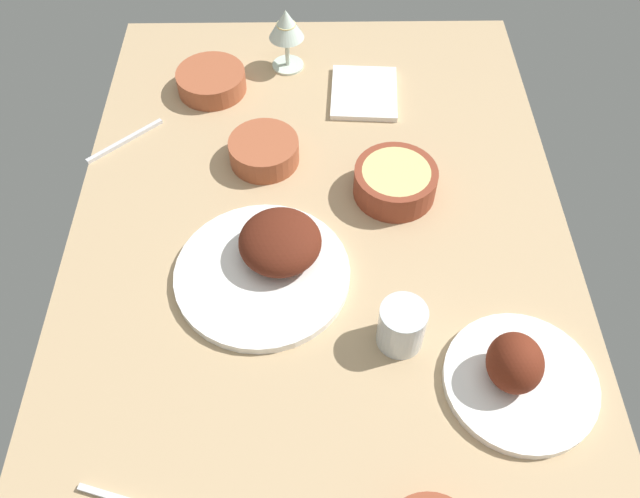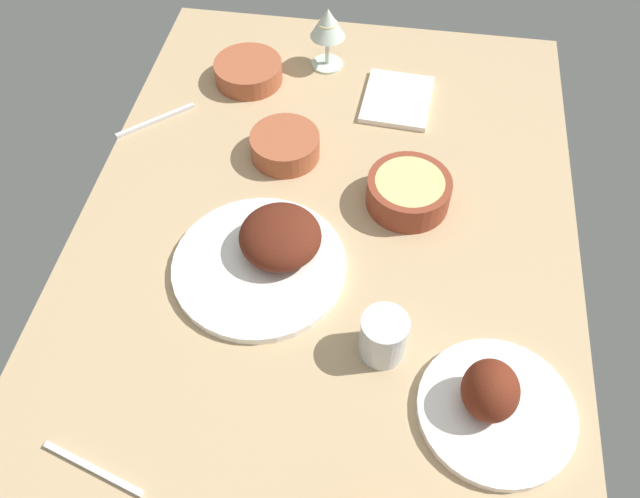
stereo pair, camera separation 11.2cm
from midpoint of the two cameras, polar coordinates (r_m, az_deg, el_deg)
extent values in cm
cube|color=tan|center=(115.11, -2.78, -1.39)|extent=(140.00, 90.00, 4.00)
cylinder|color=white|center=(111.22, -7.95, -2.37)|extent=(29.83, 29.83, 1.60)
ellipsoid|color=#511E11|center=(109.71, -6.43, 0.45)|extent=(14.13, 14.06, 7.23)
cylinder|color=white|center=(103.12, 14.14, -11.44)|extent=(23.28, 23.28, 1.60)
ellipsoid|color=#602314|center=(98.71, 13.59, -9.91)|extent=(9.13, 8.27, 8.85)
cylinder|color=#A35133|center=(128.08, -7.45, 8.37)|extent=(13.56, 13.56, 4.88)
cylinder|color=#4C192D|center=(126.74, -7.54, 8.99)|extent=(11.12, 11.12, 1.00)
cylinder|color=#A35133|center=(146.12, -11.73, 14.10)|extent=(14.67, 14.67, 4.53)
cylinder|color=white|center=(145.05, -11.85, 14.64)|extent=(12.03, 12.03, 1.00)
cylinder|color=brown|center=(120.96, 3.97, 5.71)|extent=(15.38, 15.38, 5.79)
cylinder|color=#DBCC7A|center=(119.22, 4.03, 6.50)|extent=(12.61, 12.61, 1.00)
cylinder|color=silver|center=(151.45, -5.01, 15.64)|extent=(7.00, 7.00, 0.50)
cylinder|color=silver|center=(149.23, -5.12, 16.79)|extent=(1.00, 1.00, 7.00)
cone|color=silver|center=(145.38, -5.32, 18.94)|extent=(7.60, 7.60, 6.50)
cylinder|color=beige|center=(146.19, -5.28, 18.47)|extent=(4.18, 4.18, 2.80)
cylinder|color=silver|center=(101.00, 4.01, -6.97)|extent=(7.41, 7.41, 8.33)
cube|color=white|center=(142.91, 1.60, 13.40)|extent=(17.68, 14.97, 1.20)
cube|color=silver|center=(139.44, -18.95, 8.83)|extent=(12.43, 13.54, 0.80)
camera|label=1|loc=(0.06, -92.87, -3.77)|focal=36.55mm
camera|label=2|loc=(0.06, 87.13, 3.77)|focal=36.55mm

